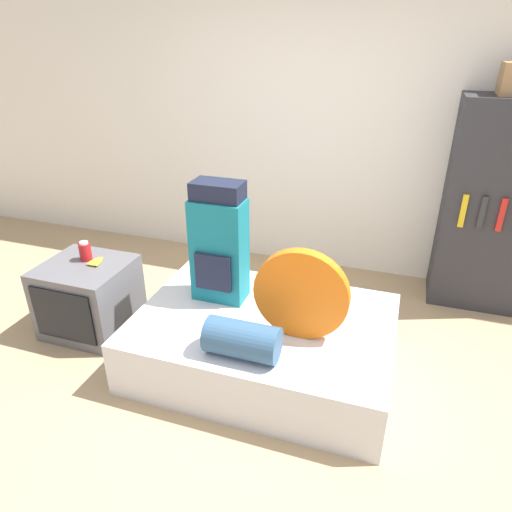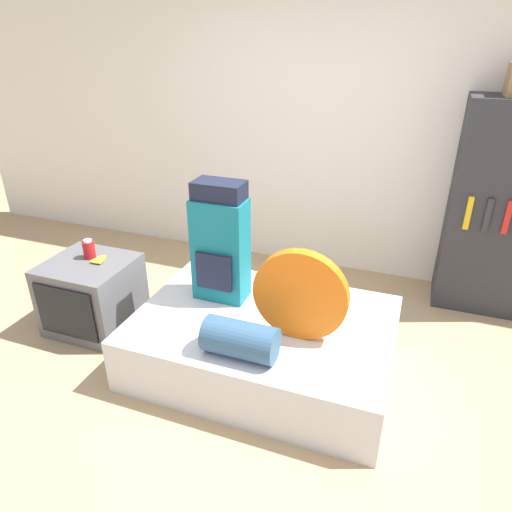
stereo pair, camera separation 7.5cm
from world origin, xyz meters
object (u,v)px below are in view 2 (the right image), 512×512
Objects in this scene: sleeping_roll at (240,339)px; canister at (89,249)px; tent_bag at (300,295)px; backpack at (220,244)px; television at (92,295)px; bookshelf at (494,209)px.

canister is (-1.41, 0.48, 0.13)m from sleeping_roll.
tent_bag reaches higher than sleeping_roll.
backpack is 1.36× the size of television.
sleeping_roll is 1.50m from canister.
bookshelf is at bearing 26.68° from television.
backpack is at bearing -145.26° from bookshelf.
tent_bag is at bearing -6.05° from canister.
television is at bearing -170.51° from backpack.
television is 0.36m from canister.
backpack is 1.15m from television.
tent_bag is at bearing -3.44° from television.
television is at bearing -71.71° from canister.
sleeping_roll is 2.91× the size of canister.
tent_bag is 3.93× the size of canister.
backpack is at bearing 157.16° from tent_bag.
backpack is 0.70m from tent_bag.
backpack reaches higher than canister.
canister is (-0.03, 0.08, 0.35)m from television.
backpack reaches higher than television.
television is (-1.66, 0.10, -0.40)m from tent_bag.
bookshelf is at bearing 52.76° from tent_bag.
canister reaches higher than sleeping_roll.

